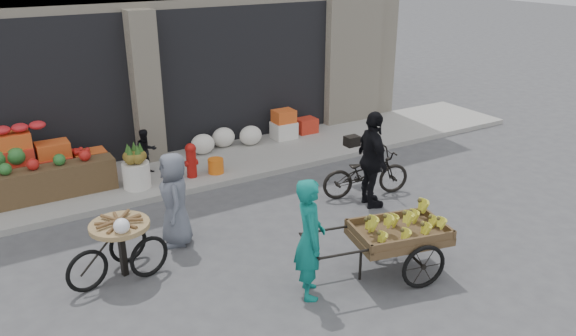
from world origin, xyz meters
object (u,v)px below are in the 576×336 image
banana_cart (396,231)px  orange_bucket (216,166)px  pineapple_bin (137,175)px  seated_person (146,152)px  bicycle (366,173)px  vendor_grey (175,199)px  tricycle_cart (121,241)px  fire_hydrant (191,159)px  vendor_woman (310,239)px  cyclist (372,160)px

banana_cart → orange_bucket: bearing=111.3°
pineapple_bin → seated_person: seated_person is taller
pineapple_bin → bicycle: size_ratio=0.30×
banana_cart → vendor_grey: (-2.36, 2.49, 0.08)m
orange_bucket → tricycle_cart: tricycle_cart is taller
bicycle → banana_cart: bearing=165.4°
tricycle_cart → bicycle: (4.73, 0.42, -0.11)m
banana_cart → pineapple_bin: bearing=128.6°
pineapple_bin → banana_cart: banana_cart is taller
seated_person → banana_cart: 5.66m
fire_hydrant → vendor_woman: 4.50m
vendor_woman → cyclist: cyclist is taller
cyclist → tricycle_cart: bearing=105.5°
banana_cart → cyclist: bearing=72.0°
fire_hydrant → seated_person: bearing=137.1°
banana_cart → bicycle: bearing=72.6°
tricycle_cart → cyclist: 4.55m
pineapple_bin → seated_person: bearing=56.3°
seated_person → cyclist: (3.09, -3.35, 0.31)m
bicycle → seated_person: bearing=63.3°
seated_person → vendor_woman: 5.17m
seated_person → vendor_woman: vendor_woman is taller
banana_cart → vendor_woman: vendor_woman is taller
tricycle_cart → cyclist: bearing=-14.8°
vendor_woman → vendor_grey: bearing=48.6°
fire_hydrant → cyclist: cyclist is taller
orange_bucket → vendor_woman: vendor_woman is taller
pineapple_bin → seated_person: size_ratio=0.56×
orange_bucket → bicycle: 3.07m
vendor_grey → cyclist: (3.52, -0.50, 0.13)m
tricycle_cart → cyclist: cyclist is taller
seated_person → tricycle_cart: (-1.45, -3.37, -0.02)m
tricycle_cart → bicycle: size_ratio=0.85×
bicycle → cyclist: cyclist is taller
fire_hydrant → orange_bucket: size_ratio=2.22×
orange_bucket → bicycle: (2.09, -2.25, 0.18)m
seated_person → vendor_grey: 2.88m
seated_person → vendor_grey: (-0.44, -2.84, 0.18)m
vendor_grey → bicycle: 3.74m
pineapple_bin → vendor_woman: size_ratio=0.31×
seated_person → banana_cart: bearing=-80.1°
seated_person → banana_cart: (1.92, -5.33, 0.10)m
pineapple_bin → fire_hydrant: 1.11m
vendor_woman → banana_cart: bearing=-73.7°
fire_hydrant → vendor_grey: bearing=-117.4°
orange_bucket → vendor_grey: bearing=-127.4°
fire_hydrant → tricycle_cart: bearing=-128.3°
vendor_grey → pineapple_bin: bearing=-167.4°
seated_person → banana_cart: size_ratio=0.39×
pineapple_bin → banana_cart: 5.28m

